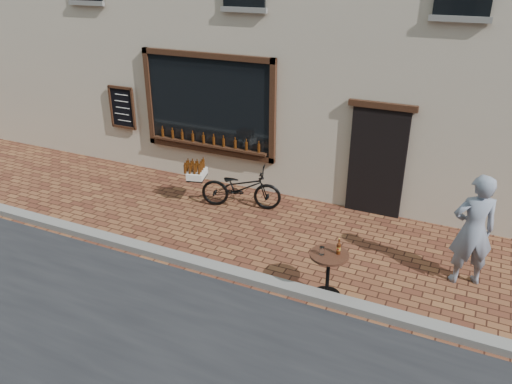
% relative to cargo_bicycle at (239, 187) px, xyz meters
% --- Properties ---
extents(ground, '(90.00, 90.00, 0.00)m').
position_rel_cargo_bicycle_xyz_m(ground, '(0.69, -2.53, -0.45)').
color(ground, '#52281A').
rests_on(ground, ground).
extents(kerb, '(90.00, 0.25, 0.12)m').
position_rel_cargo_bicycle_xyz_m(kerb, '(0.69, -2.33, -0.39)').
color(kerb, slate).
rests_on(kerb, ground).
extents(cargo_bicycle, '(2.02, 1.04, 0.95)m').
position_rel_cargo_bicycle_xyz_m(cargo_bicycle, '(0.00, 0.00, 0.00)').
color(cargo_bicycle, black).
rests_on(cargo_bicycle, ground).
extents(bistro_table, '(0.59, 0.59, 1.01)m').
position_rel_cargo_bicycle_xyz_m(bistro_table, '(2.62, -2.18, 0.09)').
color(bistro_table, black).
rests_on(bistro_table, ground).
extents(pedestrian, '(0.80, 0.68, 1.87)m').
position_rel_cargo_bicycle_xyz_m(pedestrian, '(4.50, -0.86, 0.48)').
color(pedestrian, gray).
rests_on(pedestrian, ground).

